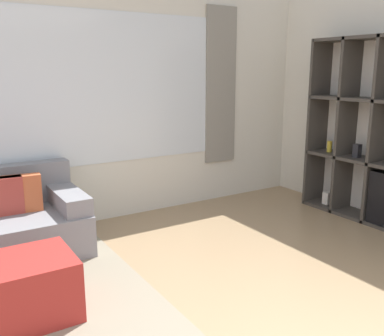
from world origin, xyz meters
The scene contains 2 objects.
wall_back centered at (0.00, 3.30, 1.36)m, with size 6.87×0.11×2.70m.
ottoman centered at (-1.08, 1.66, 0.22)m, with size 0.77×0.55×0.43m.
Camera 1 is at (-1.45, -1.13, 1.64)m, focal length 40.00 mm.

